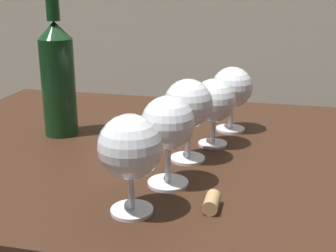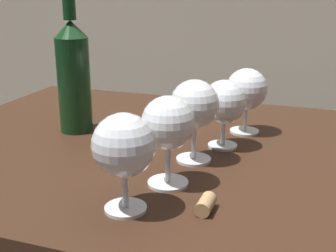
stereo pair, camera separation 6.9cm
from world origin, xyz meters
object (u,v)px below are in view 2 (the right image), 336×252
at_px(wine_glass_empty, 194,106).
at_px(wine_glass_white, 224,102).
at_px(cork, 206,204).
at_px(wine_bottle, 73,74).
at_px(wine_glass_cabernet, 124,147).
at_px(wine_glass_pinot, 168,125).
at_px(wine_glass_rose, 247,90).

height_order(wine_glass_empty, wine_glass_white, wine_glass_empty).
bearing_deg(cork, wine_bottle, 144.15).
relative_size(wine_glass_cabernet, wine_bottle, 0.46).
height_order(wine_glass_pinot, wine_glass_rose, wine_glass_pinot).
xyz_separation_m(wine_glass_empty, wine_glass_white, (0.03, 0.09, -0.01)).
distance_m(wine_glass_pinot, wine_bottle, 0.34).
bearing_deg(wine_glass_rose, cork, -88.18).
distance_m(wine_glass_pinot, wine_glass_rose, 0.31).
height_order(wine_glass_rose, wine_bottle, wine_bottle).
distance_m(wine_glass_white, wine_bottle, 0.32).
bearing_deg(cork, wine_glass_white, 97.76).
relative_size(wine_glass_rose, cork, 3.30).
distance_m(wine_glass_cabernet, wine_bottle, 0.38).
xyz_separation_m(wine_glass_pinot, cork, (0.08, -0.07, -0.09)).
bearing_deg(cork, wine_glass_rose, 91.82).
bearing_deg(cork, wine_glass_cabernet, -162.78).
bearing_deg(wine_bottle, wine_glass_rose, 17.20).
bearing_deg(wine_glass_empty, wine_glass_pinot, -95.37).
bearing_deg(wine_glass_white, cork, -82.24).
bearing_deg(wine_glass_empty, cork, -68.48).
bearing_deg(cork, wine_glass_empty, 111.52).
relative_size(wine_glass_cabernet, wine_glass_empty, 0.96).
height_order(wine_glass_pinot, wine_glass_empty, wine_glass_empty).
bearing_deg(wine_bottle, wine_glass_cabernet, -49.48).
relative_size(wine_glass_empty, cork, 3.54).
relative_size(wine_glass_empty, wine_glass_rose, 1.07).
bearing_deg(wine_bottle, cork, -35.85).
distance_m(wine_glass_empty, wine_bottle, 0.30).
relative_size(wine_glass_cabernet, wine_glass_white, 1.07).
bearing_deg(wine_glass_pinot, wine_bottle, 145.39).
bearing_deg(wine_bottle, wine_glass_pinot, -34.61).
xyz_separation_m(wine_glass_cabernet, wine_glass_pinot, (0.03, 0.10, 0.00)).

